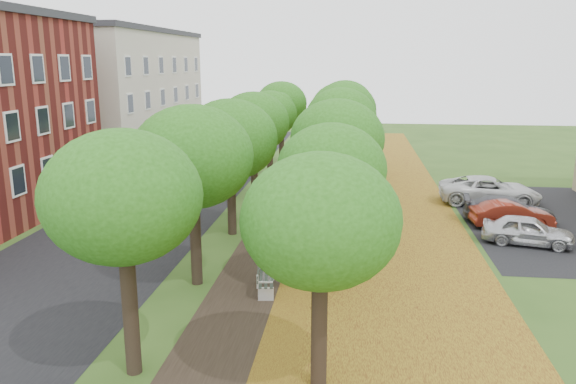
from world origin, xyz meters
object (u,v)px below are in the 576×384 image
(car_red, at_px, (512,215))
(car_grey, at_px, (509,210))
(car_silver, at_px, (528,230))
(car_white, at_px, (490,190))
(bench, at_px, (264,278))

(car_red, distance_m, car_grey, 0.87)
(car_silver, bearing_deg, car_white, 14.13)
(car_red, bearing_deg, bench, 125.36)
(car_grey, xyz_separation_m, car_white, (-0.10, 3.78, 0.13))
(car_grey, bearing_deg, bench, 140.00)
(car_grey, distance_m, car_white, 3.78)
(car_red, bearing_deg, car_silver, 175.31)
(car_grey, height_order, car_white, car_white)
(car_red, bearing_deg, car_white, -4.69)
(bench, height_order, car_grey, car_grey)
(car_silver, bearing_deg, bench, 134.88)
(car_silver, xyz_separation_m, car_red, (0.00, 2.62, -0.01))
(car_silver, height_order, car_white, car_white)
(bench, relative_size, car_white, 0.35)
(car_white, bearing_deg, car_silver, -177.40)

